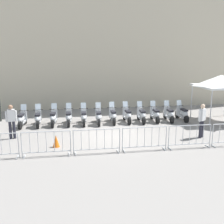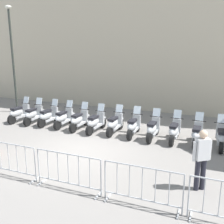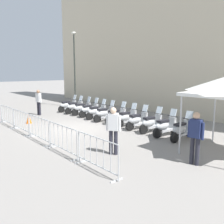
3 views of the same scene
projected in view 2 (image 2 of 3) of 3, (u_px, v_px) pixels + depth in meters
name	position (u px, v px, depth m)	size (l,w,h in m)	color
ground_plane	(78.00, 152.00, 9.89)	(120.00, 120.00, 0.00)	gray
motorcycle_0	(19.00, 113.00, 13.82)	(0.56, 1.73, 1.24)	black
motorcycle_1	(33.00, 115.00, 13.51)	(0.56, 1.72, 1.24)	black
motorcycle_2	(48.00, 116.00, 13.22)	(0.56, 1.73, 1.24)	black
motorcycle_3	(64.00, 118.00, 12.89)	(0.56, 1.72, 1.24)	black
motorcycle_4	(79.00, 120.00, 12.50)	(0.56, 1.72, 1.24)	black
motorcycle_5	(95.00, 123.00, 12.12)	(0.56, 1.73, 1.24)	black
motorcycle_6	(114.00, 124.00, 11.90)	(0.56, 1.72, 1.24)	black
motorcycle_7	(133.00, 126.00, 11.57)	(0.56, 1.72, 1.24)	black
motorcycle_8	(153.00, 129.00, 11.16)	(0.56, 1.72, 1.24)	black
motorcycle_9	(174.00, 131.00, 10.88)	(0.56, 1.72, 1.24)	black
motorcycle_10	(197.00, 134.00, 10.50)	(0.56, 1.72, 1.24)	black
motorcycle_11	(221.00, 137.00, 10.17)	(0.56, 1.72, 1.24)	black
barrier_segment_2	(9.00, 160.00, 8.00)	(2.01, 0.46, 1.07)	#B2B5B7
barrier_segment_3	(68.00, 172.00, 7.23)	(2.01, 0.46, 1.07)	#B2B5B7
barrier_segment_4	(142.00, 187.00, 6.46)	(2.01, 0.46, 1.07)	#B2B5B7
street_lamp	(12.00, 50.00, 15.07)	(0.36, 0.36, 6.07)	#2D332D
officer_mid_plaza	(202.00, 157.00, 7.11)	(0.46, 0.39, 1.73)	#23232D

